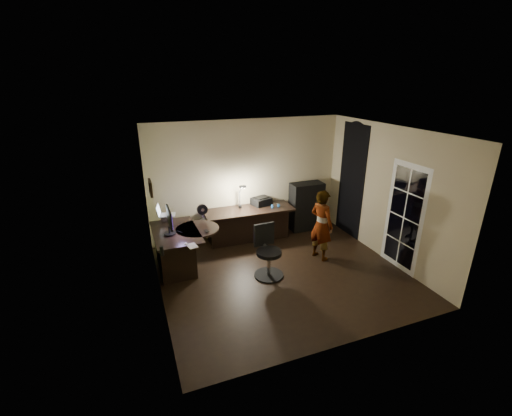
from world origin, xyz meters
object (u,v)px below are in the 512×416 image
object	(u,v)px
desk_left	(177,250)
person	(321,225)
desk_right	(249,225)
monitor	(169,225)
cabinet	(306,206)
office_chair	(269,252)

from	to	relation	value
desk_left	person	world-z (taller)	person
desk_right	person	size ratio (longest dim) A/B	1.36
desk_left	monitor	world-z (taller)	monitor
desk_right	cabinet	distance (m)	1.53
cabinet	office_chair	distance (m)	2.40
desk_left	monitor	size ratio (longest dim) A/B	2.49
desk_right	monitor	bearing A→B (deg)	-155.59
desk_right	cabinet	bearing A→B (deg)	5.36
person	desk_right	bearing A→B (deg)	21.02
desk_left	cabinet	world-z (taller)	cabinet
monitor	person	distance (m)	3.00
office_chair	person	size ratio (longest dim) A/B	0.67
cabinet	person	bearing A→B (deg)	-106.21
desk_right	person	world-z (taller)	person
office_chair	person	bearing A→B (deg)	9.31
monitor	office_chair	xyz separation A→B (m)	(1.67, -0.82, -0.49)
desk_left	office_chair	world-z (taller)	office_chair
office_chair	desk_right	bearing A→B (deg)	80.56
cabinet	person	xyz separation A→B (m)	(-0.43, -1.42, 0.15)
desk_right	cabinet	size ratio (longest dim) A/B	1.71
desk_left	desk_right	distance (m)	1.86
desk_right	person	xyz separation A→B (m)	(1.08, -1.32, 0.36)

